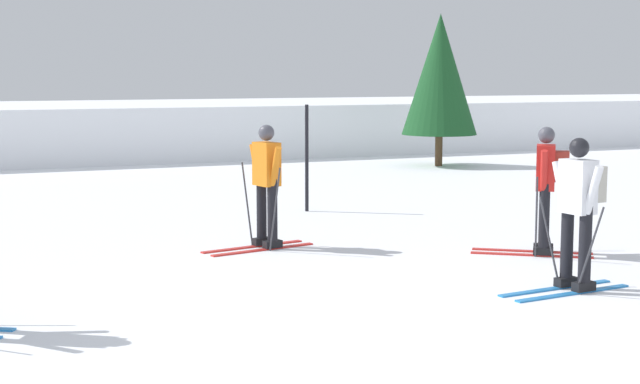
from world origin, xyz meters
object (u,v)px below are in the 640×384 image
at_px(skier_orange, 266,182).
at_px(trail_marker_pole, 307,158).
at_px(skier_white, 579,206).
at_px(conifer_far_right, 440,74).
at_px(skier_red, 547,184).

height_order(skier_orange, trail_marker_pole, trail_marker_pole).
relative_size(skier_white, conifer_far_right, 0.44).
relative_size(skier_red, trail_marker_pole, 0.92).
bearing_deg(skier_red, skier_orange, 149.55).
distance_m(trail_marker_pole, conifer_far_right, 8.92).
bearing_deg(skier_red, trail_marker_pole, 105.88).
xyz_separation_m(skier_orange, conifer_far_right, (8.08, 9.28, 1.44)).
relative_size(skier_red, conifer_far_right, 0.44).
distance_m(skier_red, conifer_far_right, 12.27).
xyz_separation_m(skier_white, skier_orange, (-2.31, 3.81, -0.04)).
distance_m(skier_white, conifer_far_right, 14.37).
bearing_deg(conifer_far_right, skier_white, -113.78).
xyz_separation_m(skier_red, conifer_far_right, (4.82, 11.20, 1.41)).
bearing_deg(trail_marker_pole, skier_red, -74.12).
distance_m(skier_orange, trail_marker_pole, 3.57).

